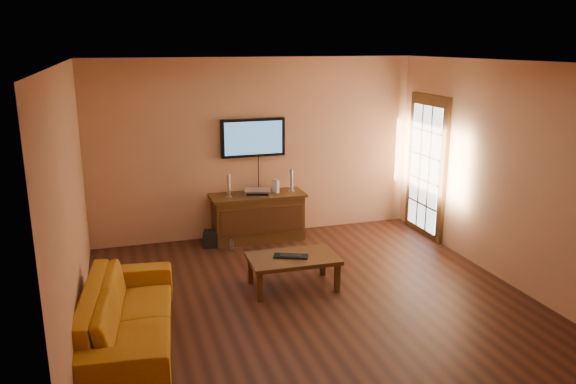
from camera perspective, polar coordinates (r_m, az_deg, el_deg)
name	(u,v)px	position (r m, az deg, el deg)	size (l,w,h in m)	color
ground_plane	(311,300)	(6.65, 2.36, -10.89)	(5.00, 5.00, 0.00)	black
room_walls	(295,148)	(6.69, 0.71, 4.52)	(5.00, 5.00, 5.00)	tan
french_door	(426,168)	(8.79, 13.87, 2.36)	(0.07, 1.02, 2.22)	#3D230E
media_console	(258,217)	(8.49, -3.07, -2.51)	(1.41, 0.54, 0.71)	#3D230E
television	(253,138)	(8.43, -3.57, 5.53)	(0.98, 0.08, 0.58)	black
coffee_table	(293,260)	(6.82, 0.51, -6.97)	(1.08, 0.67, 0.40)	#3D230E
sofa	(127,305)	(5.81, -16.00, -11.00)	(2.11, 0.61, 0.82)	#A96812
speaker_left	(229,187)	(8.23, -6.04, 0.53)	(0.09, 0.09, 0.34)	silver
speaker_right	(291,181)	(8.50, 0.35, 1.09)	(0.09, 0.09, 0.34)	silver
av_receiver	(258,192)	(8.33, -3.10, -0.04)	(0.38, 0.27, 0.09)	silver
game_console	(276,186)	(8.46, -1.25, 0.62)	(0.04, 0.14, 0.20)	white
subwoofer	(212,239)	(8.34, -7.77, -4.71)	(0.23, 0.23, 0.23)	black
bottle	(232,245)	(8.11, -5.74, -5.40)	(0.07, 0.07, 0.20)	white
keyboard	(291,256)	(6.79, 0.30, -6.52)	(0.44, 0.31, 0.02)	black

